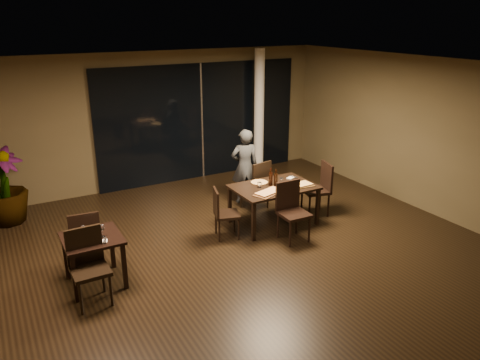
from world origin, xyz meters
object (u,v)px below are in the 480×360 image
object	(u,v)px
main_table	(274,190)
potted_plant	(3,185)
chair_main_left	(222,211)
diner	(245,166)
chair_main_far	(258,183)
chair_main_right	(320,186)
chair_main_near	(291,208)
bottle_c	(271,176)
bottle_b	(276,178)
chair_side_far	(85,237)
chair_side_near	(88,262)
side_table	(93,245)
bottle_a	(270,178)

from	to	relation	value
main_table	potted_plant	xyz separation A→B (m)	(-4.36, 2.48, 0.07)
chair_main_left	potted_plant	world-z (taller)	potted_plant
chair_main_left	diner	size ratio (longest dim) A/B	0.58
chair_main_far	chair_main_right	world-z (taller)	chair_main_right
chair_main_far	chair_main_near	size ratio (longest dim) A/B	0.99
potted_plant	bottle_c	bearing A→B (deg)	-28.71
chair_main_right	bottle_b	distance (m)	1.06
main_table	chair_side_far	size ratio (longest dim) A/B	1.55
chair_side_near	diner	xyz separation A→B (m)	(3.62, 2.09, 0.20)
side_table	chair_main_left	size ratio (longest dim) A/B	0.89
chair_main_near	chair_main_left	bearing A→B (deg)	150.80
main_table	chair_main_left	xyz separation A→B (m)	(-1.09, -0.05, -0.17)
chair_main_far	bottle_a	world-z (taller)	bottle_a
chair_main_right	bottle_b	world-z (taller)	bottle_b
chair_side_far	chair_side_near	bearing A→B (deg)	86.55
chair_side_far	potted_plant	size ratio (longest dim) A/B	0.65
chair_main_far	bottle_a	distance (m)	0.77
main_table	potted_plant	distance (m)	5.02
bottle_c	chair_main_right	bearing A→B (deg)	-7.64
chair_main_far	diner	world-z (taller)	diner
potted_plant	bottle_b	distance (m)	5.05
side_table	chair_side_near	xyz separation A→B (m)	(-0.15, -0.39, -0.04)
chair_main_right	chair_side_near	distance (m)	4.68
bottle_c	chair_side_far	bearing A→B (deg)	-178.17
main_table	diner	xyz separation A→B (m)	(0.07, 1.20, 0.11)
potted_plant	bottle_b	bearing A→B (deg)	-29.35
chair_side_far	chair_side_near	distance (m)	0.89
chair_main_near	diner	world-z (taller)	diner
main_table	chair_side_far	bearing A→B (deg)	-179.87
diner	potted_plant	size ratio (longest dim) A/B	1.05
bottle_b	chair_main_far	bearing A→B (deg)	85.77
main_table	diner	world-z (taller)	diner
potted_plant	chair_side_near	bearing A→B (deg)	-76.49
chair_side_near	bottle_c	bearing A→B (deg)	14.49
diner	chair_main_right	bearing A→B (deg)	143.96
chair_side_far	potted_plant	bearing A→B (deg)	-63.73
chair_side_near	potted_plant	world-z (taller)	potted_plant
side_table	chair_main_far	world-z (taller)	chair_main_far
side_table	chair_side_far	world-z (taller)	chair_side_far
bottle_a	chair_main_near	bearing A→B (deg)	-92.26
bottle_c	potted_plant	bearing A→B (deg)	151.29
chair_main_right	potted_plant	xyz separation A→B (m)	(-5.41, 2.53, 0.17)
bottle_a	chair_side_far	bearing A→B (deg)	-178.81
chair_main_near	chair_side_far	distance (m)	3.41
chair_side_far	bottle_a	size ratio (longest dim) A/B	3.24
chair_side_far	diner	distance (m)	3.69
chair_main_left	bottle_c	size ratio (longest dim) A/B	2.85
side_table	bottle_b	xyz separation A→B (m)	(3.44, 0.51, 0.28)
bottle_a	bottle_b	world-z (taller)	bottle_b
chair_main_right	bottle_b	bearing A→B (deg)	-78.61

